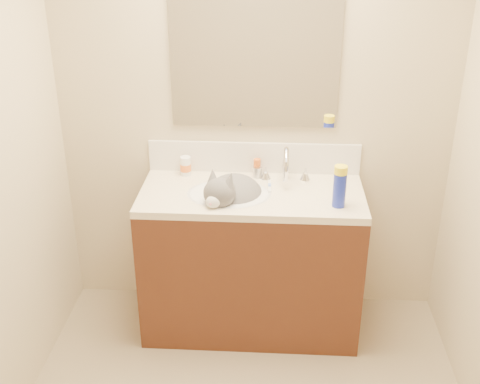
# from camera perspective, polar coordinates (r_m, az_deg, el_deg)

# --- Properties ---
(room_shell) EXTENTS (2.24, 2.54, 2.52)m
(room_shell) POSITION_cam_1_polar(r_m,az_deg,el_deg) (2.07, 0.10, 4.10)
(room_shell) COLOR #BFAE8E
(room_shell) RESTS_ON ground
(vanity_cabinet) EXTENTS (1.20, 0.55, 0.82)m
(vanity_cabinet) POSITION_cam_1_polar(r_m,az_deg,el_deg) (3.43, 1.06, -6.76)
(vanity_cabinet) COLOR #472213
(vanity_cabinet) RESTS_ON ground
(counter_slab) EXTENTS (1.20, 0.55, 0.04)m
(counter_slab) POSITION_cam_1_polar(r_m,az_deg,el_deg) (3.23, 1.12, -0.29)
(counter_slab) COLOR beige
(counter_slab) RESTS_ON vanity_cabinet
(basin) EXTENTS (0.45, 0.36, 0.14)m
(basin) POSITION_cam_1_polar(r_m,az_deg,el_deg) (3.23, -1.04, -1.26)
(basin) COLOR white
(basin) RESTS_ON vanity_cabinet
(faucet) EXTENTS (0.28, 0.20, 0.21)m
(faucet) POSITION_cam_1_polar(r_m,az_deg,el_deg) (3.31, 4.36, 2.32)
(faucet) COLOR silver
(faucet) RESTS_ON counter_slab
(cat) EXTENTS (0.43, 0.48, 0.34)m
(cat) POSITION_cam_1_polar(r_m,az_deg,el_deg) (3.21, -0.80, -0.44)
(cat) COLOR #525052
(cat) RESTS_ON basin
(backsplash) EXTENTS (1.20, 0.02, 0.18)m
(backsplash) POSITION_cam_1_polar(r_m,az_deg,el_deg) (3.42, 1.32, 3.29)
(backsplash) COLOR silver
(backsplash) RESTS_ON counter_slab
(mirror) EXTENTS (0.90, 0.02, 0.80)m
(mirror) POSITION_cam_1_polar(r_m,az_deg,el_deg) (3.24, 1.43, 12.98)
(mirror) COLOR white
(mirror) RESTS_ON room_shell
(pill_bottle) EXTENTS (0.07, 0.07, 0.11)m
(pill_bottle) POSITION_cam_1_polar(r_m,az_deg,el_deg) (3.41, -5.18, 2.48)
(pill_bottle) COLOR white
(pill_bottle) RESTS_ON counter_slab
(pill_label) EXTENTS (0.08, 0.08, 0.04)m
(pill_label) POSITION_cam_1_polar(r_m,az_deg,el_deg) (3.42, -5.18, 2.35)
(pill_label) COLOR orange
(pill_label) RESTS_ON pill_bottle
(silver_jar) EXTENTS (0.06, 0.06, 0.06)m
(silver_jar) POSITION_cam_1_polar(r_m,az_deg,el_deg) (3.38, 1.69, 1.91)
(silver_jar) COLOR #B7B7BC
(silver_jar) RESTS_ON counter_slab
(amber_bottle) EXTENTS (0.04, 0.04, 0.10)m
(amber_bottle) POSITION_cam_1_polar(r_m,az_deg,el_deg) (3.39, 1.63, 2.34)
(amber_bottle) COLOR #D65C19
(amber_bottle) RESTS_ON counter_slab
(toothbrush) EXTENTS (0.02, 0.15, 0.01)m
(toothbrush) POSITION_cam_1_polar(r_m,az_deg,el_deg) (3.27, 2.83, 0.56)
(toothbrush) COLOR white
(toothbrush) RESTS_ON counter_slab
(toothbrush_head) EXTENTS (0.02, 0.03, 0.02)m
(toothbrush_head) POSITION_cam_1_polar(r_m,az_deg,el_deg) (3.27, 2.83, 0.61)
(toothbrush_head) COLOR #6F93EC
(toothbrush_head) RESTS_ON counter_slab
(spray_can) EXTENTS (0.07, 0.07, 0.18)m
(spray_can) POSITION_cam_1_polar(r_m,az_deg,el_deg) (3.07, 9.40, 0.18)
(spray_can) COLOR #1927B0
(spray_can) RESTS_ON counter_slab
(spray_cap) EXTENTS (0.07, 0.07, 0.04)m
(spray_cap) POSITION_cam_1_polar(r_m,az_deg,el_deg) (3.02, 9.55, 2.08)
(spray_cap) COLOR yellow
(spray_cap) RESTS_ON spray_can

